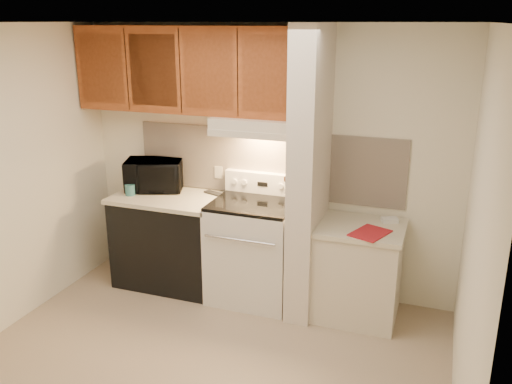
% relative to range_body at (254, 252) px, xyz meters
% --- Properties ---
extents(floor, '(3.60, 3.60, 0.00)m').
position_rel_range_body_xyz_m(floor, '(0.00, -1.16, -0.46)').
color(floor, tan).
rests_on(floor, ground).
extents(ceiling, '(3.60, 3.60, 0.00)m').
position_rel_range_body_xyz_m(ceiling, '(0.00, -1.16, 2.04)').
color(ceiling, white).
rests_on(ceiling, wall_back).
extents(wall_back, '(3.60, 2.50, 0.02)m').
position_rel_range_body_xyz_m(wall_back, '(0.00, 0.34, 0.79)').
color(wall_back, white).
rests_on(wall_back, floor).
extents(wall_right, '(0.02, 3.00, 2.50)m').
position_rel_range_body_xyz_m(wall_right, '(1.80, -1.16, 0.79)').
color(wall_right, white).
rests_on(wall_right, floor).
extents(backsplash, '(2.60, 0.02, 0.63)m').
position_rel_range_body_xyz_m(backsplash, '(0.00, 0.33, 0.78)').
color(backsplash, '#FFE7D0').
rests_on(backsplash, wall_back).
extents(range_body, '(0.76, 0.65, 0.92)m').
position_rel_range_body_xyz_m(range_body, '(0.00, 0.00, 0.00)').
color(range_body, silver).
rests_on(range_body, floor).
extents(oven_window, '(0.50, 0.01, 0.30)m').
position_rel_range_body_xyz_m(oven_window, '(0.00, -0.32, 0.04)').
color(oven_window, black).
rests_on(oven_window, range_body).
extents(oven_handle, '(0.65, 0.02, 0.02)m').
position_rel_range_body_xyz_m(oven_handle, '(0.00, -0.35, 0.26)').
color(oven_handle, silver).
rests_on(oven_handle, range_body).
extents(cooktop, '(0.74, 0.64, 0.03)m').
position_rel_range_body_xyz_m(cooktop, '(0.00, 0.00, 0.48)').
color(cooktop, black).
rests_on(cooktop, range_body).
extents(range_backguard, '(0.76, 0.08, 0.20)m').
position_rel_range_body_xyz_m(range_backguard, '(0.00, 0.28, 0.59)').
color(range_backguard, silver).
rests_on(range_backguard, range_body).
extents(range_display, '(0.10, 0.01, 0.04)m').
position_rel_range_body_xyz_m(range_display, '(0.00, 0.24, 0.59)').
color(range_display, black).
rests_on(range_display, range_backguard).
extents(range_knob_left_outer, '(0.05, 0.02, 0.05)m').
position_rel_range_body_xyz_m(range_knob_left_outer, '(-0.28, 0.24, 0.59)').
color(range_knob_left_outer, silver).
rests_on(range_knob_left_outer, range_backguard).
extents(range_knob_left_inner, '(0.05, 0.02, 0.05)m').
position_rel_range_body_xyz_m(range_knob_left_inner, '(-0.18, 0.24, 0.59)').
color(range_knob_left_inner, silver).
rests_on(range_knob_left_inner, range_backguard).
extents(range_knob_right_inner, '(0.05, 0.02, 0.05)m').
position_rel_range_body_xyz_m(range_knob_right_inner, '(0.18, 0.24, 0.59)').
color(range_knob_right_inner, silver).
rests_on(range_knob_right_inner, range_backguard).
extents(range_knob_right_outer, '(0.05, 0.02, 0.05)m').
position_rel_range_body_xyz_m(range_knob_right_outer, '(0.28, 0.24, 0.59)').
color(range_knob_right_outer, silver).
rests_on(range_knob_right_outer, range_backguard).
extents(dishwasher_front, '(1.00, 0.63, 0.87)m').
position_rel_range_body_xyz_m(dishwasher_front, '(-0.88, 0.01, -0.03)').
color(dishwasher_front, black).
rests_on(dishwasher_front, floor).
extents(left_countertop, '(1.04, 0.67, 0.04)m').
position_rel_range_body_xyz_m(left_countertop, '(-0.88, 0.01, 0.43)').
color(left_countertop, beige).
rests_on(left_countertop, dishwasher_front).
extents(spoon_rest, '(0.24, 0.15, 0.02)m').
position_rel_range_body_xyz_m(spoon_rest, '(-0.48, 0.21, 0.46)').
color(spoon_rest, black).
rests_on(spoon_rest, left_countertop).
extents(teal_jar, '(0.11, 0.11, 0.11)m').
position_rel_range_body_xyz_m(teal_jar, '(-1.23, -0.09, 0.50)').
color(teal_jar, '#306C6E').
rests_on(teal_jar, left_countertop).
extents(outlet, '(0.08, 0.01, 0.12)m').
position_rel_range_body_xyz_m(outlet, '(-0.48, 0.32, 0.64)').
color(outlet, beige).
rests_on(outlet, backsplash).
extents(microwave, '(0.64, 0.53, 0.30)m').
position_rel_range_body_xyz_m(microwave, '(-1.10, 0.15, 0.60)').
color(microwave, black).
rests_on(microwave, left_countertop).
extents(partition_pillar, '(0.22, 0.70, 2.50)m').
position_rel_range_body_xyz_m(partition_pillar, '(0.51, -0.01, 0.79)').
color(partition_pillar, beige).
rests_on(partition_pillar, floor).
extents(pillar_trim, '(0.01, 0.70, 0.04)m').
position_rel_range_body_xyz_m(pillar_trim, '(0.39, -0.01, 0.84)').
color(pillar_trim, '#9C4B21').
rests_on(pillar_trim, partition_pillar).
extents(knife_strip, '(0.02, 0.42, 0.04)m').
position_rel_range_body_xyz_m(knife_strip, '(0.39, -0.06, 0.86)').
color(knife_strip, black).
rests_on(knife_strip, partition_pillar).
extents(knife_blade_a, '(0.01, 0.03, 0.16)m').
position_rel_range_body_xyz_m(knife_blade_a, '(0.38, -0.22, 0.76)').
color(knife_blade_a, silver).
rests_on(knife_blade_a, knife_strip).
extents(knife_handle_a, '(0.02, 0.02, 0.10)m').
position_rel_range_body_xyz_m(knife_handle_a, '(0.38, -0.22, 0.91)').
color(knife_handle_a, black).
rests_on(knife_handle_a, knife_strip).
extents(knife_blade_b, '(0.01, 0.04, 0.18)m').
position_rel_range_body_xyz_m(knife_blade_b, '(0.38, -0.15, 0.75)').
color(knife_blade_b, silver).
rests_on(knife_blade_b, knife_strip).
extents(knife_handle_b, '(0.02, 0.02, 0.10)m').
position_rel_range_body_xyz_m(knife_handle_b, '(0.38, -0.13, 0.91)').
color(knife_handle_b, black).
rests_on(knife_handle_b, knife_strip).
extents(knife_blade_c, '(0.01, 0.04, 0.20)m').
position_rel_range_body_xyz_m(knife_blade_c, '(0.38, -0.06, 0.74)').
color(knife_blade_c, silver).
rests_on(knife_blade_c, knife_strip).
extents(knife_handle_c, '(0.02, 0.02, 0.10)m').
position_rel_range_body_xyz_m(knife_handle_c, '(0.38, -0.04, 0.91)').
color(knife_handle_c, black).
rests_on(knife_handle_c, knife_strip).
extents(knife_blade_d, '(0.01, 0.04, 0.16)m').
position_rel_range_body_xyz_m(knife_blade_d, '(0.38, 0.02, 0.76)').
color(knife_blade_d, silver).
rests_on(knife_blade_d, knife_strip).
extents(knife_handle_d, '(0.02, 0.02, 0.10)m').
position_rel_range_body_xyz_m(knife_handle_d, '(0.38, 0.04, 0.91)').
color(knife_handle_d, black).
rests_on(knife_handle_d, knife_strip).
extents(knife_blade_e, '(0.01, 0.04, 0.18)m').
position_rel_range_body_xyz_m(knife_blade_e, '(0.38, 0.10, 0.75)').
color(knife_blade_e, silver).
rests_on(knife_blade_e, knife_strip).
extents(knife_handle_e, '(0.02, 0.02, 0.10)m').
position_rel_range_body_xyz_m(knife_handle_e, '(0.38, 0.11, 0.91)').
color(knife_handle_e, black).
rests_on(knife_handle_e, knife_strip).
extents(oven_mitt, '(0.03, 0.10, 0.24)m').
position_rel_range_body_xyz_m(oven_mitt, '(0.38, 0.17, 0.69)').
color(oven_mitt, slate).
rests_on(oven_mitt, partition_pillar).
extents(right_cab_base, '(0.70, 0.60, 0.81)m').
position_rel_range_body_xyz_m(right_cab_base, '(0.97, -0.01, -0.06)').
color(right_cab_base, beige).
rests_on(right_cab_base, floor).
extents(right_countertop, '(0.74, 0.64, 0.04)m').
position_rel_range_body_xyz_m(right_countertop, '(0.97, -0.01, 0.37)').
color(right_countertop, beige).
rests_on(right_countertop, right_cab_base).
extents(red_folder, '(0.34, 0.40, 0.01)m').
position_rel_range_body_xyz_m(red_folder, '(1.07, -0.16, 0.40)').
color(red_folder, '#A71821').
rests_on(red_folder, right_countertop).
extents(white_box, '(0.16, 0.14, 0.04)m').
position_rel_range_body_xyz_m(white_box, '(1.19, 0.17, 0.41)').
color(white_box, white).
rests_on(white_box, right_countertop).
extents(range_hood, '(0.78, 0.44, 0.15)m').
position_rel_range_body_xyz_m(range_hood, '(0.00, 0.12, 1.17)').
color(range_hood, beige).
rests_on(range_hood, upper_cabinets).
extents(hood_lip, '(0.78, 0.04, 0.06)m').
position_rel_range_body_xyz_m(hood_lip, '(0.00, -0.08, 1.12)').
color(hood_lip, beige).
rests_on(hood_lip, range_hood).
extents(upper_cabinets, '(2.18, 0.33, 0.77)m').
position_rel_range_body_xyz_m(upper_cabinets, '(-0.69, 0.17, 1.62)').
color(upper_cabinets, '#9C4B21').
rests_on(upper_cabinets, wall_back).
extents(cab_door_a, '(0.46, 0.01, 0.63)m').
position_rel_range_body_xyz_m(cab_door_a, '(-1.51, 0.01, 1.62)').
color(cab_door_a, '#9C4B21').
rests_on(cab_door_a, upper_cabinets).
extents(cab_gap_a, '(0.01, 0.01, 0.73)m').
position_rel_range_body_xyz_m(cab_gap_a, '(-1.23, 0.01, 1.62)').
color(cab_gap_a, black).
rests_on(cab_gap_a, upper_cabinets).
extents(cab_door_b, '(0.46, 0.01, 0.63)m').
position_rel_range_body_xyz_m(cab_door_b, '(-0.96, 0.01, 1.62)').
color(cab_door_b, '#9C4B21').
rests_on(cab_door_b, upper_cabinets).
extents(cab_gap_b, '(0.01, 0.01, 0.73)m').
position_rel_range_body_xyz_m(cab_gap_b, '(-0.69, 0.01, 1.62)').
color(cab_gap_b, black).
rests_on(cab_gap_b, upper_cabinets).
extents(cab_door_c, '(0.46, 0.01, 0.63)m').
position_rel_range_body_xyz_m(cab_door_c, '(-0.42, 0.01, 1.62)').
color(cab_door_c, '#9C4B21').
rests_on(cab_door_c, upper_cabinets).
extents(cab_gap_c, '(0.01, 0.01, 0.73)m').
position_rel_range_body_xyz_m(cab_gap_c, '(-0.14, 0.01, 1.62)').
color(cab_gap_c, black).
rests_on(cab_gap_c, upper_cabinets).
extents(cab_door_d, '(0.46, 0.01, 0.63)m').
position_rel_range_body_xyz_m(cab_door_d, '(0.13, 0.01, 1.62)').
color(cab_door_d, '#9C4B21').
rests_on(cab_door_d, upper_cabinets).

